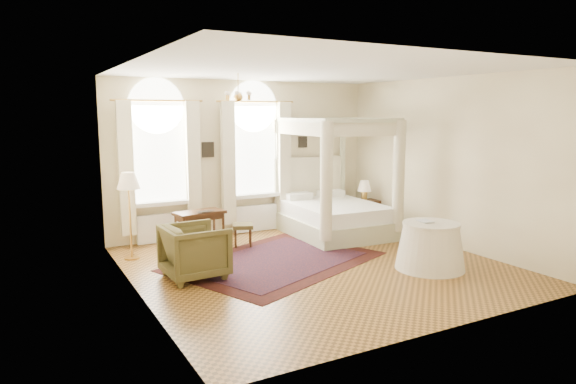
# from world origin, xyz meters

# --- Properties ---
(ground) EXTENTS (6.00, 6.00, 0.00)m
(ground) POSITION_xyz_m (0.00, 0.00, 0.00)
(ground) COLOR #9D6A2D
(ground) RESTS_ON ground
(room_walls) EXTENTS (6.00, 6.00, 6.00)m
(room_walls) POSITION_xyz_m (0.00, 0.00, 1.98)
(room_walls) COLOR #FFF2C2
(room_walls) RESTS_ON ground
(window_left) EXTENTS (1.62, 0.27, 3.29)m
(window_left) POSITION_xyz_m (-1.90, 2.87, 1.49)
(window_left) COLOR silver
(window_left) RESTS_ON room_walls
(window_right) EXTENTS (1.62, 0.27, 3.29)m
(window_right) POSITION_xyz_m (0.20, 2.87, 1.49)
(window_right) COLOR silver
(window_right) RESTS_ON room_walls
(chandelier) EXTENTS (0.51, 0.45, 0.50)m
(chandelier) POSITION_xyz_m (-0.90, 1.20, 2.91)
(chandelier) COLOR #BA8D3E
(chandelier) RESTS_ON room_walls
(wall_pictures) EXTENTS (2.54, 0.03, 0.39)m
(wall_pictures) POSITION_xyz_m (0.09, 2.97, 1.89)
(wall_pictures) COLOR black
(wall_pictures) RESTS_ON room_walls
(canopy_bed) EXTENTS (1.99, 2.40, 2.51)m
(canopy_bed) POSITION_xyz_m (1.56, 1.76, 0.57)
(canopy_bed) COLOR #B6B895
(canopy_bed) RESTS_ON ground
(nightstand) EXTENTS (0.45, 0.41, 0.62)m
(nightstand) POSITION_xyz_m (2.70, 2.09, 0.31)
(nightstand) COLOR #351E0E
(nightstand) RESTS_ON ground
(nightstand_lamp) EXTENTS (0.31, 0.31, 0.46)m
(nightstand_lamp) POSITION_xyz_m (2.61, 2.14, 0.92)
(nightstand_lamp) COLOR #BA8D3E
(nightstand_lamp) RESTS_ON nightstand
(writing_desk) EXTENTS (1.01, 0.63, 0.71)m
(writing_desk) POSITION_xyz_m (-1.34, 2.17, 0.61)
(writing_desk) COLOR #351E0E
(writing_desk) RESTS_ON ground
(laptop) EXTENTS (0.37, 0.26, 0.03)m
(laptop) POSITION_xyz_m (-1.29, 2.05, 0.73)
(laptop) COLOR black
(laptop) RESTS_ON writing_desk
(stool) EXTENTS (0.50, 0.50, 0.45)m
(stool) POSITION_xyz_m (-0.58, 1.83, 0.37)
(stool) COLOR #41371C
(stool) RESTS_ON ground
(armchair) EXTENTS (0.99, 0.96, 0.87)m
(armchair) POSITION_xyz_m (-2.04, 0.38, 0.43)
(armchair) COLOR #49411F
(armchair) RESTS_ON ground
(coffee_table) EXTENTS (0.71, 0.61, 0.41)m
(coffee_table) POSITION_xyz_m (-1.97, 0.83, 0.36)
(coffee_table) COLOR white
(coffee_table) RESTS_ON ground
(floor_lamp) EXTENTS (0.40, 0.40, 1.57)m
(floor_lamp) POSITION_xyz_m (-2.70, 1.98, 1.34)
(floor_lamp) COLOR #BA8D3E
(floor_lamp) RESTS_ON ground
(oriental_rug) EXTENTS (4.19, 3.65, 0.01)m
(oriental_rug) POSITION_xyz_m (-0.50, 0.56, 0.01)
(oriental_rug) COLOR #3F130F
(oriental_rug) RESTS_ON ground
(side_table) EXTENTS (1.16, 1.16, 0.79)m
(side_table) POSITION_xyz_m (1.60, -1.05, 0.39)
(side_table) COLOR white
(side_table) RESTS_ON ground
(book) EXTENTS (0.24, 0.30, 0.03)m
(book) POSITION_xyz_m (1.46, -0.93, 0.80)
(book) COLOR black
(book) RESTS_ON side_table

